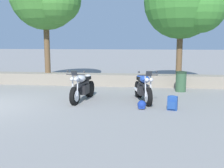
{
  "coord_description": "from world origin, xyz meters",
  "views": [
    {
      "loc": [
        5.43,
        -8.03,
        2.15
      ],
      "look_at": [
        4.3,
        1.2,
        0.65
      ],
      "focal_mm": 43.05,
      "sensor_mm": 36.0,
      "label": 1
    }
  ],
  "objects_px": {
    "motorcycle_blue_centre": "(143,88)",
    "leafy_tree_far_right": "(185,3)",
    "rider_helmet": "(142,105)",
    "trash_bin": "(181,82)",
    "rider_backpack": "(172,103)",
    "motorcycle_silver_near_left": "(82,87)"
  },
  "relations": [
    {
      "from": "motorcycle_blue_centre",
      "to": "leafy_tree_far_right",
      "type": "bearing_deg",
      "value": 62.53
    },
    {
      "from": "rider_helmet",
      "to": "trash_bin",
      "type": "relative_size",
      "value": 0.33
    },
    {
      "from": "rider_backpack",
      "to": "trash_bin",
      "type": "xyz_separation_m",
      "value": [
        0.66,
        3.23,
        0.19
      ]
    },
    {
      "from": "trash_bin",
      "to": "rider_backpack",
      "type": "bearing_deg",
      "value": -101.57
    },
    {
      "from": "motorcycle_silver_near_left",
      "to": "leafy_tree_far_right",
      "type": "height_order",
      "value": "leafy_tree_far_right"
    },
    {
      "from": "motorcycle_blue_centre",
      "to": "rider_backpack",
      "type": "height_order",
      "value": "motorcycle_blue_centre"
    },
    {
      "from": "motorcycle_silver_near_left",
      "to": "trash_bin",
      "type": "height_order",
      "value": "motorcycle_silver_near_left"
    },
    {
      "from": "leafy_tree_far_right",
      "to": "trash_bin",
      "type": "height_order",
      "value": "leafy_tree_far_right"
    },
    {
      "from": "leafy_tree_far_right",
      "to": "trash_bin",
      "type": "bearing_deg",
      "value": -99.64
    },
    {
      "from": "rider_backpack",
      "to": "trash_bin",
      "type": "bearing_deg",
      "value": 78.43
    },
    {
      "from": "motorcycle_blue_centre",
      "to": "rider_helmet",
      "type": "xyz_separation_m",
      "value": [
        -0.03,
        -1.11,
        -0.35
      ]
    },
    {
      "from": "motorcycle_silver_near_left",
      "to": "trash_bin",
      "type": "distance_m",
      "value": 4.39
    },
    {
      "from": "trash_bin",
      "to": "leafy_tree_far_right",
      "type": "bearing_deg",
      "value": 80.36
    },
    {
      "from": "rider_backpack",
      "to": "rider_helmet",
      "type": "height_order",
      "value": "rider_backpack"
    },
    {
      "from": "motorcycle_blue_centre",
      "to": "leafy_tree_far_right",
      "type": "relative_size",
      "value": 0.4
    },
    {
      "from": "motorcycle_silver_near_left",
      "to": "rider_helmet",
      "type": "distance_m",
      "value": 2.39
    },
    {
      "from": "motorcycle_silver_near_left",
      "to": "rider_backpack",
      "type": "relative_size",
      "value": 4.39
    },
    {
      "from": "motorcycle_silver_near_left",
      "to": "rider_backpack",
      "type": "distance_m",
      "value": 3.27
    },
    {
      "from": "rider_backpack",
      "to": "leafy_tree_far_right",
      "type": "relative_size",
      "value": 0.09
    },
    {
      "from": "rider_helmet",
      "to": "trash_bin",
      "type": "xyz_separation_m",
      "value": [
        1.62,
        3.21,
        0.3
      ]
    },
    {
      "from": "rider_helmet",
      "to": "leafy_tree_far_right",
      "type": "relative_size",
      "value": 0.05
    },
    {
      "from": "motorcycle_silver_near_left",
      "to": "motorcycle_blue_centre",
      "type": "distance_m",
      "value": 2.19
    }
  ]
}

